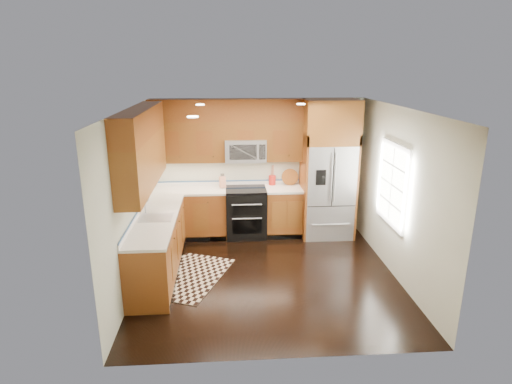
{
  "coord_description": "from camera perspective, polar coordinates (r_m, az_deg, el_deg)",
  "views": [
    {
      "loc": [
        -0.59,
        -6.06,
        3.21
      ],
      "look_at": [
        -0.13,
        0.6,
        1.2
      ],
      "focal_mm": 30.0,
      "sensor_mm": 36.0,
      "label": 1
    }
  ],
  "objects": [
    {
      "name": "wall_back",
      "position": [
        8.3,
        0.26,
        3.46
      ],
      "size": [
        4.0,
        0.02,
        2.6
      ],
      "primitive_type": "cube",
      "color": "beige",
      "rests_on": "ground"
    },
    {
      "name": "wall_right",
      "position": [
        6.86,
        18.43,
        -0.28
      ],
      "size": [
        0.02,
        4.0,
        2.6
      ],
      "primitive_type": "cube",
      "color": "beige",
      "rests_on": "ground"
    },
    {
      "name": "upper_cabinets",
      "position": [
        7.27,
        -8.36,
        7.2
      ],
      "size": [
        2.85,
        3.0,
        1.15
      ],
      "color": "brown",
      "rests_on": "ground"
    },
    {
      "name": "knife_block",
      "position": [
        8.15,
        -4.49,
        1.36
      ],
      "size": [
        0.13,
        0.16,
        0.28
      ],
      "color": "tan",
      "rests_on": "countertop"
    },
    {
      "name": "cutting_board",
      "position": [
        8.37,
        4.52,
        1.03
      ],
      "size": [
        0.33,
        0.33,
        0.02
      ],
      "primitive_type": "cylinder",
      "rotation": [
        0.0,
        0.0,
        -0.01
      ],
      "color": "brown",
      "rests_on": "countertop"
    },
    {
      "name": "wall_left",
      "position": [
        6.51,
        -16.25,
        -0.99
      ],
      "size": [
        0.02,
        4.0,
        2.6
      ],
      "primitive_type": "cube",
      "color": "beige",
      "rests_on": "ground"
    },
    {
      "name": "microwave",
      "position": [
        8.02,
        -1.43,
        5.6
      ],
      "size": [
        0.76,
        0.4,
        0.42
      ],
      "color": "#B2B2B7",
      "rests_on": "ground"
    },
    {
      "name": "ground",
      "position": [
        6.88,
        1.48,
        -11.04
      ],
      "size": [
        4.0,
        4.0,
        0.0
      ],
      "primitive_type": "plane",
      "color": "black",
      "rests_on": "ground"
    },
    {
      "name": "refrigerator",
      "position": [
        8.15,
        9.62,
        2.98
      ],
      "size": [
        0.98,
        0.75,
        2.6
      ],
      "color": "#B2B2B7",
      "rests_on": "ground"
    },
    {
      "name": "base_cabinets",
      "position": [
        7.51,
        -8.57,
        -4.99
      ],
      "size": [
        2.85,
        3.0,
        0.9
      ],
      "color": "brown",
      "rests_on": "ground"
    },
    {
      "name": "window",
      "position": [
        7.0,
        17.73,
        0.97
      ],
      "size": [
        0.04,
        1.1,
        1.3
      ],
      "color": "white",
      "rests_on": "ground"
    },
    {
      "name": "sink_faucet",
      "position": [
        6.76,
        -13.46,
        -2.85
      ],
      "size": [
        0.54,
        0.44,
        0.37
      ],
      "color": "#B2B2B7",
      "rests_on": "countertop"
    },
    {
      "name": "rug",
      "position": [
        6.91,
        -8.69,
        -11.06
      ],
      "size": [
        1.41,
        1.75,
        0.01
      ],
      "primitive_type": "cube",
      "rotation": [
        0.0,
        0.0,
        -0.38
      ],
      "color": "black",
      "rests_on": "ground"
    },
    {
      "name": "range",
      "position": [
        8.21,
        -1.32,
        -2.76
      ],
      "size": [
        0.76,
        0.67,
        0.95
      ],
      "color": "black",
      "rests_on": "ground"
    },
    {
      "name": "utensil_crock",
      "position": [
        8.33,
        2.18,
        1.87
      ],
      "size": [
        0.16,
        0.16,
        0.39
      ],
      "color": "red",
      "rests_on": "countertop"
    },
    {
      "name": "countertop",
      "position": [
        7.45,
        -7.57,
        -1.29
      ],
      "size": [
        2.86,
        3.01,
        0.04
      ],
      "color": "beige",
      "rests_on": "base_cabinets"
    }
  ]
}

